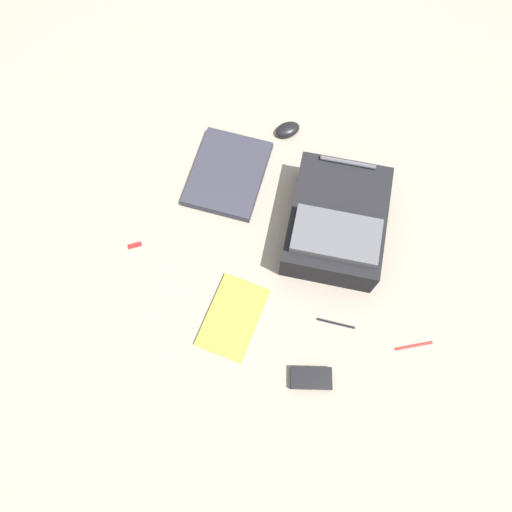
{
  "coord_description": "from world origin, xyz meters",
  "views": [
    {
      "loc": [
        0.62,
        -0.14,
        1.63
      ],
      "look_at": [
        0.04,
        -0.04,
        0.02
      ],
      "focal_mm": 32.95,
      "sensor_mm": 36.0,
      "label": 1
    }
  ],
  "objects_px": {
    "pen_blue": "(414,346)",
    "computer_mouse": "(288,130)",
    "laptop": "(228,173)",
    "power_brick": "(311,378)",
    "book_red": "(233,317)",
    "usb_stick": "(135,245)",
    "pen_black": "(336,323)",
    "backpack": "(336,223)"
  },
  "relations": [
    {
      "from": "computer_mouse",
      "to": "pen_blue",
      "type": "relative_size",
      "value": 0.77
    },
    {
      "from": "pen_blue",
      "to": "computer_mouse",
      "type": "bearing_deg",
      "value": -164.01
    },
    {
      "from": "book_red",
      "to": "pen_blue",
      "type": "relative_size",
      "value": 2.47
    },
    {
      "from": "pen_black",
      "to": "pen_blue",
      "type": "bearing_deg",
      "value": 63.93
    },
    {
      "from": "laptop",
      "to": "pen_black",
      "type": "distance_m",
      "value": 0.71
    },
    {
      "from": "book_red",
      "to": "pen_blue",
      "type": "xyz_separation_m",
      "value": [
        0.2,
        0.6,
        -0.0
      ]
    },
    {
      "from": "power_brick",
      "to": "laptop",
      "type": "bearing_deg",
      "value": -168.96
    },
    {
      "from": "computer_mouse",
      "to": "usb_stick",
      "type": "bearing_deg",
      "value": -72.52
    },
    {
      "from": "pen_blue",
      "to": "backpack",
      "type": "bearing_deg",
      "value": -158.77
    },
    {
      "from": "pen_black",
      "to": "power_brick",
      "type": "bearing_deg",
      "value": -36.55
    },
    {
      "from": "computer_mouse",
      "to": "power_brick",
      "type": "bearing_deg",
      "value": -19.86
    },
    {
      "from": "power_brick",
      "to": "usb_stick",
      "type": "bearing_deg",
      "value": -136.8
    },
    {
      "from": "power_brick",
      "to": "book_red",
      "type": "bearing_deg",
      "value": -137.95
    },
    {
      "from": "book_red",
      "to": "pen_black",
      "type": "distance_m",
      "value": 0.36
    },
    {
      "from": "power_brick",
      "to": "computer_mouse",
      "type": "bearing_deg",
      "value": 173.65
    },
    {
      "from": "laptop",
      "to": "usb_stick",
      "type": "relative_size",
      "value": 8.47
    },
    {
      "from": "computer_mouse",
      "to": "book_red",
      "type": "bearing_deg",
      "value": -38.2
    },
    {
      "from": "power_brick",
      "to": "backpack",
      "type": "bearing_deg",
      "value": 159.37
    },
    {
      "from": "backpack",
      "to": "power_brick",
      "type": "height_order",
      "value": "backpack"
    },
    {
      "from": "computer_mouse",
      "to": "usb_stick",
      "type": "height_order",
      "value": "computer_mouse"
    },
    {
      "from": "laptop",
      "to": "computer_mouse",
      "type": "relative_size",
      "value": 4.28
    },
    {
      "from": "book_red",
      "to": "usb_stick",
      "type": "distance_m",
      "value": 0.46
    },
    {
      "from": "backpack",
      "to": "computer_mouse",
      "type": "bearing_deg",
      "value": -169.59
    },
    {
      "from": "power_brick",
      "to": "pen_blue",
      "type": "bearing_deg",
      "value": 97.38
    },
    {
      "from": "backpack",
      "to": "laptop",
      "type": "bearing_deg",
      "value": -130.81
    },
    {
      "from": "computer_mouse",
      "to": "usb_stick",
      "type": "relative_size",
      "value": 1.98
    },
    {
      "from": "pen_black",
      "to": "usb_stick",
      "type": "xyz_separation_m",
      "value": [
        -0.41,
        -0.68,
        -0.0
      ]
    },
    {
      "from": "backpack",
      "to": "pen_blue",
      "type": "xyz_separation_m",
      "value": [
        0.47,
        0.18,
        -0.08
      ]
    },
    {
      "from": "computer_mouse",
      "to": "pen_black",
      "type": "height_order",
      "value": "computer_mouse"
    },
    {
      "from": "computer_mouse",
      "to": "usb_stick",
      "type": "xyz_separation_m",
      "value": [
        0.39,
        -0.66,
        -0.02
      ]
    },
    {
      "from": "laptop",
      "to": "power_brick",
      "type": "relative_size",
      "value": 3.17
    },
    {
      "from": "laptop",
      "to": "book_red",
      "type": "height_order",
      "value": "laptop"
    },
    {
      "from": "book_red",
      "to": "power_brick",
      "type": "relative_size",
      "value": 2.38
    },
    {
      "from": "pen_blue",
      "to": "book_red",
      "type": "bearing_deg",
      "value": -108.56
    },
    {
      "from": "pen_black",
      "to": "pen_blue",
      "type": "xyz_separation_m",
      "value": [
        0.12,
        0.25,
        0.0
      ]
    },
    {
      "from": "laptop",
      "to": "usb_stick",
      "type": "bearing_deg",
      "value": -58.55
    },
    {
      "from": "laptop",
      "to": "pen_blue",
      "type": "distance_m",
      "value": 0.94
    },
    {
      "from": "pen_blue",
      "to": "usb_stick",
      "type": "xyz_separation_m",
      "value": [
        -0.54,
        -0.92,
        -0.0
      ]
    },
    {
      "from": "power_brick",
      "to": "pen_black",
      "type": "bearing_deg",
      "value": 143.45
    },
    {
      "from": "power_brick",
      "to": "pen_black",
      "type": "distance_m",
      "value": 0.21
    },
    {
      "from": "pen_black",
      "to": "usb_stick",
      "type": "relative_size",
      "value": 2.63
    },
    {
      "from": "book_red",
      "to": "computer_mouse",
      "type": "xyz_separation_m",
      "value": [
        -0.73,
        0.34,
        0.01
      ]
    }
  ]
}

